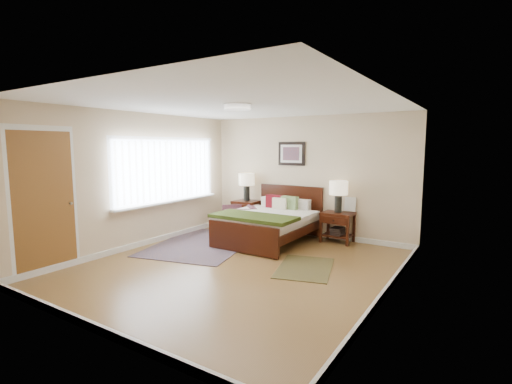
# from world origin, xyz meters

# --- Properties ---
(floor) EXTENTS (5.00, 5.00, 0.00)m
(floor) POSITION_xyz_m (0.00, 0.00, 0.00)
(floor) COLOR brown
(floor) RESTS_ON ground
(back_wall) EXTENTS (4.50, 0.04, 2.50)m
(back_wall) POSITION_xyz_m (0.00, 2.50, 1.25)
(back_wall) COLOR beige
(back_wall) RESTS_ON ground
(front_wall) EXTENTS (4.50, 0.04, 2.50)m
(front_wall) POSITION_xyz_m (0.00, -2.50, 1.25)
(front_wall) COLOR beige
(front_wall) RESTS_ON ground
(left_wall) EXTENTS (0.04, 5.00, 2.50)m
(left_wall) POSITION_xyz_m (-2.25, 0.00, 1.25)
(left_wall) COLOR beige
(left_wall) RESTS_ON ground
(right_wall) EXTENTS (0.04, 5.00, 2.50)m
(right_wall) POSITION_xyz_m (2.25, 0.00, 1.25)
(right_wall) COLOR beige
(right_wall) RESTS_ON ground
(ceiling) EXTENTS (4.50, 5.00, 0.02)m
(ceiling) POSITION_xyz_m (0.00, 0.00, 2.50)
(ceiling) COLOR white
(ceiling) RESTS_ON back_wall
(window) EXTENTS (0.11, 2.72, 1.32)m
(window) POSITION_xyz_m (-2.20, 0.70, 1.38)
(window) COLOR silver
(window) RESTS_ON left_wall
(door) EXTENTS (0.06, 1.00, 2.18)m
(door) POSITION_xyz_m (-2.23, -1.75, 1.07)
(door) COLOR silver
(door) RESTS_ON ground
(ceil_fixture) EXTENTS (0.44, 0.44, 0.08)m
(ceil_fixture) POSITION_xyz_m (0.00, 0.00, 2.47)
(ceil_fixture) COLOR white
(ceil_fixture) RESTS_ON ceiling
(bed) EXTENTS (1.58, 1.90, 1.02)m
(bed) POSITION_xyz_m (-0.35, 1.57, 0.47)
(bed) COLOR #361408
(bed) RESTS_ON ground
(wall_art) EXTENTS (0.62, 0.05, 0.50)m
(wall_art) POSITION_xyz_m (-0.35, 2.47, 1.72)
(wall_art) COLOR black
(wall_art) RESTS_ON back_wall
(nightstand_left) EXTENTS (0.55, 0.50, 0.66)m
(nightstand_left) POSITION_xyz_m (-1.37, 2.25, 0.53)
(nightstand_left) COLOR #361408
(nightstand_left) RESTS_ON ground
(nightstand_right) EXTENTS (0.60, 0.45, 0.59)m
(nightstand_right) POSITION_xyz_m (0.78, 2.26, 0.37)
(nightstand_right) COLOR #361408
(nightstand_right) RESTS_ON ground
(lamp_left) EXTENTS (0.35, 0.35, 0.61)m
(lamp_left) POSITION_xyz_m (-1.37, 2.27, 1.09)
(lamp_left) COLOR black
(lamp_left) RESTS_ON nightstand_left
(lamp_right) EXTENTS (0.35, 0.35, 0.61)m
(lamp_right) POSITION_xyz_m (0.78, 2.27, 1.03)
(lamp_right) COLOR black
(lamp_right) RESTS_ON nightstand_right
(armchair) EXTENTS (0.96, 0.96, 0.63)m
(armchair) POSITION_xyz_m (-1.21, 1.74, 0.31)
(armchair) COLOR brown
(armchair) RESTS_ON ground
(rug_persian) EXTENTS (2.18, 2.68, 0.01)m
(rug_persian) POSITION_xyz_m (-1.35, 0.72, 0.01)
(rug_persian) COLOR #0C193D
(rug_persian) RESTS_ON ground
(rug_navy) EXTENTS (1.10, 1.37, 0.01)m
(rug_navy) POSITION_xyz_m (0.92, 0.49, 0.01)
(rug_navy) COLOR black
(rug_navy) RESTS_ON ground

